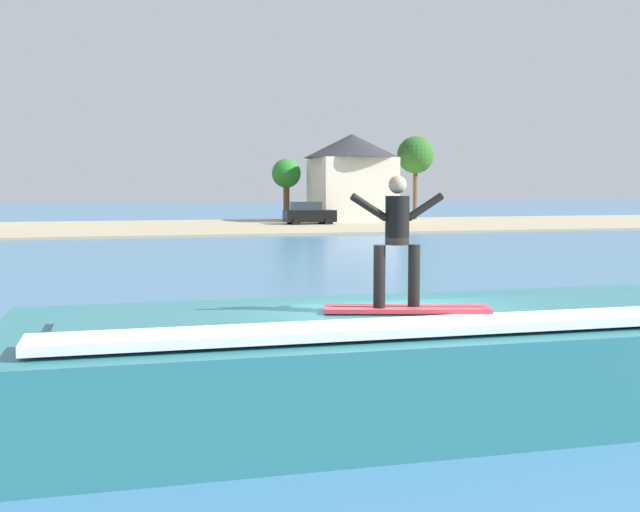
# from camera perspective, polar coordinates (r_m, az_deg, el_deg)

# --- Properties ---
(ground_plane) EXTENTS (260.00, 260.00, 0.00)m
(ground_plane) POSITION_cam_1_polar(r_m,az_deg,el_deg) (11.33, 4.51, -11.18)
(ground_plane) COLOR teal
(wave_crest) EXTENTS (10.88, 4.35, 1.51)m
(wave_crest) POSITION_cam_1_polar(r_m,az_deg,el_deg) (11.30, 5.77, -7.52)
(wave_crest) COLOR #2A7379
(wave_crest) RESTS_ON ground_plane
(surfboard) EXTENTS (2.26, 1.07, 0.06)m
(surfboard) POSITION_cam_1_polar(r_m,az_deg,el_deg) (10.57, 6.34, -3.85)
(surfboard) COLOR #D8333F
(surfboard) RESTS_ON wave_crest
(surfer) EXTENTS (1.31, 0.32, 1.75)m
(surfer) POSITION_cam_1_polar(r_m,az_deg,el_deg) (10.43, 5.64, 1.64)
(surfer) COLOR black
(surfer) RESTS_ON surfboard
(shoreline_bank) EXTENTS (120.00, 20.06, 0.15)m
(shoreline_bank) POSITION_cam_1_polar(r_m,az_deg,el_deg) (57.69, -10.82, 2.06)
(shoreline_bank) COLOR tan
(shoreline_bank) RESTS_ON ground_plane
(car_far_shore) EXTENTS (3.87, 2.12, 1.86)m
(car_far_shore) POSITION_cam_1_polar(r_m,az_deg,el_deg) (59.92, -0.83, 3.10)
(car_far_shore) COLOR black
(car_far_shore) RESTS_ON ground_plane
(house_gabled_white) EXTENTS (8.02, 8.02, 7.34)m
(house_gabled_white) POSITION_cam_1_polar(r_m,az_deg,el_deg) (65.46, 2.33, 6.00)
(house_gabled_white) COLOR beige
(house_gabled_white) RESTS_ON ground_plane
(tree_tall_bare) EXTENTS (3.19, 3.19, 7.30)m
(tree_tall_bare) POSITION_cam_1_polar(r_m,az_deg,el_deg) (68.44, 6.97, 7.26)
(tree_tall_bare) COLOR brown
(tree_tall_bare) RESTS_ON ground_plane
(tree_short_bushy) EXTENTS (2.50, 2.50, 5.37)m
(tree_short_bushy) POSITION_cam_1_polar(r_m,az_deg,el_deg) (67.69, -2.47, 5.92)
(tree_short_bushy) COLOR brown
(tree_short_bushy) RESTS_ON ground_plane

